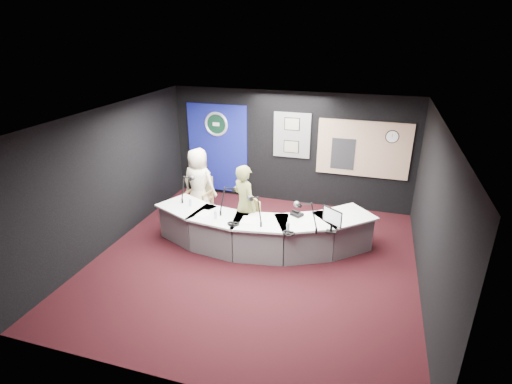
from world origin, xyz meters
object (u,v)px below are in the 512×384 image
(person_man, at_px, (199,183))
(armchair_left, at_px, (199,196))
(broadcast_desk, at_px, (260,230))
(armchair_right, at_px, (245,221))
(person_woman, at_px, (245,205))

(person_man, bearing_deg, armchair_left, -173.74)
(broadcast_desk, xyz_separation_m, armchair_right, (-0.34, 0.10, 0.12))
(armchair_left, xyz_separation_m, armchair_right, (1.41, -0.87, -0.03))
(broadcast_desk, relative_size, person_woman, 2.64)
(broadcast_desk, distance_m, person_woman, 0.60)
(broadcast_desk, relative_size, armchair_left, 4.27)
(armchair_left, relative_size, armchair_right, 1.07)
(armchair_left, relative_size, person_woman, 0.62)
(armchair_right, bearing_deg, person_man, -166.33)
(armchair_right, xyz_separation_m, person_woman, (0.00, 0.00, 0.36))
(armchair_right, height_order, person_man, person_man)
(person_woman, bearing_deg, armchair_right, -0.00)
(armchair_left, bearing_deg, person_man, -171.39)
(armchair_right, xyz_separation_m, person_man, (-1.41, 0.87, 0.34))
(armchair_right, bearing_deg, broadcast_desk, 29.16)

